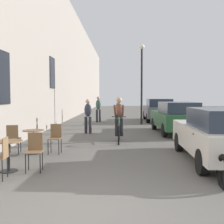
{
  "coord_description": "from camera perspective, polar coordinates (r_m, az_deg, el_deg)",
  "views": [
    {
      "loc": [
        0.49,
        -4.04,
        1.76
      ],
      "look_at": [
        0.13,
        10.58,
        0.9
      ],
      "focal_mm": 44.34,
      "sensor_mm": 36.0,
      "label": 1
    }
  ],
  "objects": [
    {
      "name": "parked_car_third",
      "position": [
        19.45,
        9.51,
        0.5
      ],
      "size": [
        1.92,
        4.41,
        1.55
      ],
      "color": "#595960",
      "rests_on": "ground_plane"
    },
    {
      "name": "building_facade_left",
      "position": [
        18.65,
        -11.02,
        11.51
      ],
      "size": [
        0.54,
        68.0,
        8.85
      ],
      "color": "gray",
      "rests_on": "ground_plane"
    },
    {
      "name": "street_lamp",
      "position": [
        17.13,
        6.15,
        7.85
      ],
      "size": [
        0.32,
        0.32,
        4.9
      ],
      "color": "black",
      "rests_on": "ground_plane"
    },
    {
      "name": "pedestrian_mid",
      "position": [
        14.86,
        1.35,
        0.12
      ],
      "size": [
        0.36,
        0.27,
        1.64
      ],
      "color": "#26262D",
      "rests_on": "ground_plane"
    },
    {
      "name": "pedestrian_near",
      "position": [
        12.97,
        -4.98,
        -0.43
      ],
      "size": [
        0.36,
        0.28,
        1.61
      ],
      "color": "#26262D",
      "rests_on": "ground_plane"
    },
    {
      "name": "cafe_chair_near_toward_wall",
      "position": [
        6.31,
        -22.01,
        -8.25
      ],
      "size": [
        0.41,
        0.41,
        0.89
      ],
      "color": "black",
      "rests_on": "ground_plane"
    },
    {
      "name": "cafe_chair_mid_toward_street",
      "position": [
        8.89,
        -19.69,
        -4.88
      ],
      "size": [
        0.43,
        0.43,
        0.89
      ],
      "color": "black",
      "rests_on": "ground_plane"
    },
    {
      "name": "pedestrian_far",
      "position": [
        17.02,
        1.51,
        0.43
      ],
      "size": [
        0.35,
        0.25,
        1.59
      ],
      "color": "#26262D",
      "rests_on": "ground_plane"
    },
    {
      "name": "cafe_table_mid",
      "position": [
        8.77,
        -15.89,
        -4.9
      ],
      "size": [
        0.64,
        0.64,
        0.72
      ],
      "color": "black",
      "rests_on": "ground_plane"
    },
    {
      "name": "cafe_chair_mid_toward_wall",
      "position": [
        8.67,
        -11.61,
        -4.96
      ],
      "size": [
        0.39,
        0.39,
        0.89
      ],
      "color": "black",
      "rests_on": "ground_plane"
    },
    {
      "name": "parked_car_second",
      "position": [
        13.3,
        13.06,
        -1.02
      ],
      "size": [
        1.87,
        4.21,
        1.48
      ],
      "color": "#23512D",
      "rests_on": "ground_plane"
    },
    {
      "name": "cafe_table_near",
      "position": [
        6.9,
        -20.55,
        -7.21
      ],
      "size": [
        0.64,
        0.64,
        0.72
      ],
      "color": "black",
      "rests_on": "ground_plane"
    },
    {
      "name": "ground_plane",
      "position": [
        4.43,
        -5.39,
        -20.06
      ],
      "size": [
        88.0,
        88.0,
        0.0
      ],
      "primitive_type": "plane",
      "color": "#5B5954"
    },
    {
      "name": "parked_motorcycle",
      "position": [
        6.43,
        20.13,
        -9.03
      ],
      "size": [
        0.62,
        2.15,
        0.92
      ],
      "color": "black",
      "rests_on": "ground_plane"
    },
    {
      "name": "cafe_chair_near_toward_street",
      "position": [
        6.77,
        -15.66,
        -7.35
      ],
      "size": [
        0.42,
        0.42,
        0.89
      ],
      "color": "black",
      "rests_on": "ground_plane"
    },
    {
      "name": "cyclist_on_bicycle",
      "position": [
        10.62,
        1.47,
        -1.78
      ],
      "size": [
        0.52,
        1.76,
        1.74
      ],
      "color": "black",
      "rests_on": "ground_plane"
    },
    {
      "name": "parked_car_nearest",
      "position": [
        7.84,
        21.18,
        -4.31
      ],
      "size": [
        1.79,
        4.08,
        1.44
      ],
      "color": "beige",
      "rests_on": "ground_plane"
    },
    {
      "name": "pedestrian_furthest",
      "position": [
        18.49,
        -2.84,
        0.92
      ],
      "size": [
        0.36,
        0.26,
        1.73
      ],
      "color": "#26262D",
      "rests_on": "ground_plane"
    }
  ]
}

